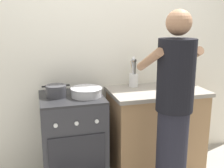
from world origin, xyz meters
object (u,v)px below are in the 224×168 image
utensil_crock (134,77)px  oil_bottle (181,81)px  stove_range (73,139)px  mixing_bowl (86,92)px  person (173,115)px  pot (56,91)px

utensil_crock → oil_bottle: (0.41, -0.28, -0.01)m
stove_range → oil_bottle: 1.25m
stove_range → oil_bottle: oil_bottle is taller
mixing_bowl → oil_bottle: oil_bottle is taller
mixing_bowl → person: bearing=-43.7°
pot → mixing_bowl: pot is taller
mixing_bowl → utensil_crock: 0.61m
utensil_crock → person: 0.84m
mixing_bowl → oil_bottle: 0.98m
mixing_bowl → person: person is taller
utensil_crock → person: (0.05, -0.82, -0.14)m
stove_range → person: person is taller
oil_bottle → utensil_crock: bearing=146.1°
pot → oil_bottle: (1.26, -0.10, 0.04)m
oil_bottle → stove_range: bearing=175.4°
pot → utensil_crock: bearing=11.8°
person → stove_range: bearing=140.0°
pot → oil_bottle: size_ratio=1.14×
utensil_crock → mixing_bowl: bearing=-157.4°
stove_range → utensil_crock: size_ratio=2.74×
stove_range → oil_bottle: bearing=-4.6°
stove_range → mixing_bowl: mixing_bowl is taller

